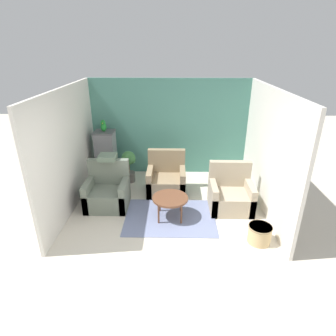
{
  "coord_description": "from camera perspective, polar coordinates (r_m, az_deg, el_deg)",
  "views": [
    {
      "loc": [
        0.12,
        -3.49,
        3.11
      ],
      "look_at": [
        0.0,
        1.68,
        0.84
      ],
      "focal_mm": 30.0,
      "sensor_mm": 36.0,
      "label": 1
    }
  ],
  "objects": [
    {
      "name": "ground_plane",
      "position": [
        4.68,
        -0.49,
        -17.99
      ],
      "size": [
        20.0,
        20.0,
        0.0
      ],
      "primitive_type": "plane",
      "color": "beige",
      "rests_on": "ground"
    },
    {
      "name": "wall_back_accent",
      "position": [
        7.13,
        0.32,
        8.19
      ],
      "size": [
        3.99,
        0.06,
        2.4
      ],
      "color": "#4C897A",
      "rests_on": "ground_plane"
    },
    {
      "name": "wall_left",
      "position": [
        5.89,
        -19.52,
        3.39
      ],
      "size": [
        0.06,
        3.35,
        2.4
      ],
      "color": "silver",
      "rests_on": "ground_plane"
    },
    {
      "name": "wall_right",
      "position": [
        5.81,
        19.79,
        3.08
      ],
      "size": [
        0.06,
        3.35,
        2.4
      ],
      "color": "silver",
      "rests_on": "ground_plane"
    },
    {
      "name": "area_rug",
      "position": [
        5.61,
        0.44,
        -9.9
      ],
      "size": [
        1.75,
        1.3,
        0.01
      ],
      "color": "slate",
      "rests_on": "ground_plane"
    },
    {
      "name": "coffee_table",
      "position": [
        5.4,
        0.45,
        -6.36
      ],
      "size": [
        0.69,
        0.69,
        0.45
      ],
      "color": "brown",
      "rests_on": "ground_plane"
    },
    {
      "name": "armchair_left",
      "position": [
        5.99,
        -12.16,
        -4.94
      ],
      "size": [
        0.85,
        0.75,
        0.94
      ],
      "color": "slate",
      "rests_on": "ground_plane"
    },
    {
      "name": "armchair_right",
      "position": [
        5.9,
        12.56,
        -5.45
      ],
      "size": [
        0.85,
        0.75,
        0.94
      ],
      "color": "tan",
      "rests_on": "ground_plane"
    },
    {
      "name": "armchair_middle",
      "position": [
        6.39,
        -0.36,
        -2.45
      ],
      "size": [
        0.85,
        0.75,
        0.94
      ],
      "color": "#8E7A5B",
      "rests_on": "ground_plane"
    },
    {
      "name": "birdcage",
      "position": [
        7.05,
        -12.42,
        2.33
      ],
      "size": [
        0.56,
        0.56,
        1.24
      ],
      "color": "#555559",
      "rests_on": "ground_plane"
    },
    {
      "name": "parrot",
      "position": [
        6.82,
        -12.97,
        8.32
      ],
      "size": [
        0.13,
        0.24,
        0.29
      ],
      "color": "#1E842D",
      "rests_on": "birdcage"
    },
    {
      "name": "potted_plant",
      "position": [
        6.88,
        -8.0,
        0.94
      ],
      "size": [
        0.37,
        0.33,
        0.78
      ],
      "color": "#66605B",
      "rests_on": "ground_plane"
    },
    {
      "name": "wicker_basket",
      "position": [
        5.14,
        18.11,
        -12.53
      ],
      "size": [
        0.4,
        0.4,
        0.32
      ],
      "color": "tan",
      "rests_on": "ground_plane"
    },
    {
      "name": "throw_pillow",
      "position": [
        5.93,
        -12.19,
        2.19
      ],
      "size": [
        0.35,
        0.35,
        0.1
      ],
      "color": "slate",
      "rests_on": "armchair_left"
    }
  ]
}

